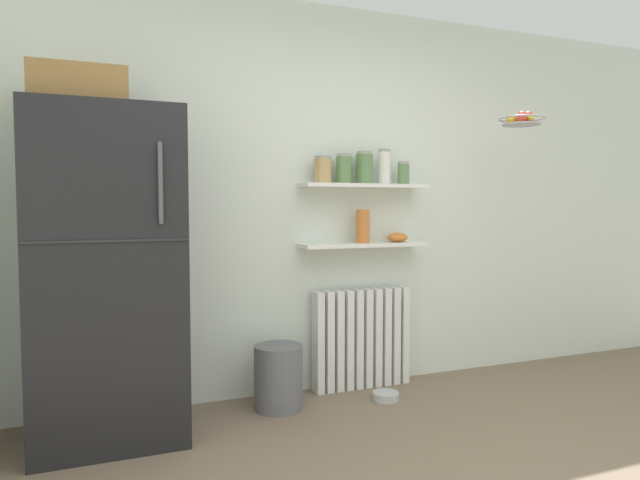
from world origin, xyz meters
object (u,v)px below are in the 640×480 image
object	(u,v)px
shelf_bowl	(397,237)
trash_bin	(278,377)
storage_jar_3	(384,167)
hanging_fruit_basket	(522,119)
refrigerator	(106,268)
pet_food_bowl	(386,396)
storage_jar_0	(323,170)
storage_jar_2	(364,168)
radiator	(362,338)
vase	(363,226)
storage_jar_4	(403,173)
storage_jar_1	(344,169)

from	to	relation	value
shelf_bowl	trash_bin	distance (m)	1.26
storage_jar_3	hanging_fruit_basket	distance (m)	0.98
refrigerator	trash_bin	bearing A→B (deg)	3.49
pet_food_bowl	hanging_fruit_basket	bearing A→B (deg)	-6.88
storage_jar_0	storage_jar_2	distance (m)	0.30
trash_bin	radiator	bearing A→B (deg)	16.37
radiator	shelf_bowl	world-z (taller)	shelf_bowl
refrigerator	vase	world-z (taller)	refrigerator
storage_jar_4	trash_bin	distance (m)	1.62
radiator	hanging_fruit_basket	world-z (taller)	hanging_fruit_basket
refrigerator	storage_jar_0	distance (m)	1.48
storage_jar_1	storage_jar_3	size ratio (longest dim) A/B	0.82
storage_jar_4	vase	xyz separation A→B (m)	(-0.31, 0.00, -0.37)
refrigerator	vase	xyz separation A→B (m)	(1.64, 0.23, 0.19)
refrigerator	storage_jar_4	size ratio (longest dim) A/B	12.13
shelf_bowl	storage_jar_1	bearing A→B (deg)	180.00
storage_jar_4	storage_jar_3	bearing A→B (deg)	180.00
refrigerator	storage_jar_2	world-z (taller)	refrigerator
storage_jar_3	pet_food_bowl	size ratio (longest dim) A/B	1.39
vase	shelf_bowl	world-z (taller)	vase
storage_jar_3	vase	bearing A→B (deg)	180.00
pet_food_bowl	radiator	bearing A→B (deg)	94.71
storage_jar_4	shelf_bowl	distance (m)	0.45
storage_jar_3	shelf_bowl	bearing A→B (deg)	0.00
storage_jar_2	storage_jar_4	bearing A→B (deg)	-0.00
storage_jar_2	shelf_bowl	distance (m)	0.54
radiator	hanging_fruit_basket	distance (m)	1.84
storage_jar_4	trash_bin	world-z (taller)	storage_jar_4
refrigerator	hanging_fruit_basket	distance (m)	2.80
storage_jar_1	pet_food_bowl	world-z (taller)	storage_jar_1
storage_jar_1	vase	distance (m)	0.41
refrigerator	pet_food_bowl	bearing A→B (deg)	-1.72
storage_jar_1	storage_jar_2	distance (m)	0.15
radiator	storage_jar_0	world-z (taller)	storage_jar_0
vase	storage_jar_2	bearing A→B (deg)	0.00
storage_jar_0	pet_food_bowl	xyz separation A→B (m)	(0.33, -0.28, -1.47)
refrigerator	storage_jar_2	bearing A→B (deg)	7.79
shelf_bowl	vase	bearing A→B (deg)	180.00
refrigerator	storage_jar_2	distance (m)	1.77
shelf_bowl	storage_jar_4	bearing A→B (deg)	0.00
radiator	storage_jar_1	xyz separation A→B (m)	(-0.15, -0.03, 1.16)
storage_jar_3	hanging_fruit_basket	size ratio (longest dim) A/B	0.78
storage_jar_0	storage_jar_3	size ratio (longest dim) A/B	0.74
storage_jar_3	radiator	bearing A→B (deg)	168.83
storage_jar_2	hanging_fruit_basket	xyz separation A→B (m)	(0.99, -0.39, 0.33)
storage_jar_1	storage_jar_4	size ratio (longest dim) A/B	1.23
vase	shelf_bowl	distance (m)	0.28
storage_jar_0	storage_jar_3	xyz separation A→B (m)	(0.46, 0.00, 0.03)
storage_jar_2	shelf_bowl	bearing A→B (deg)	-0.00
storage_jar_1	pet_food_bowl	bearing A→B (deg)	-57.34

